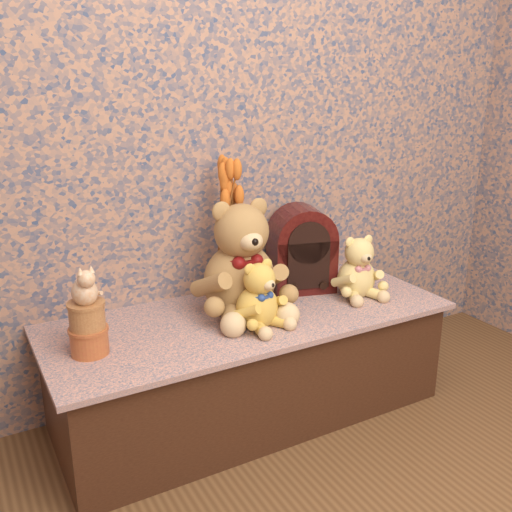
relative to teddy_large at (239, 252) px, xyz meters
The scene contains 10 objects.
display_shelf 0.44m from the teddy_large, 74.33° to the right, with size 1.50×0.60×0.42m, color #364D6E.
teddy_large is the anchor object (origin of this frame).
teddy_medium 0.18m from the teddy_large, 92.82° to the right, with size 0.20×0.24×0.26m, color gold, non-canonical shape.
teddy_small 0.50m from the teddy_large, ahead, with size 0.21×0.25×0.27m, color #DDB969, non-canonical shape.
cathedral_radio 0.34m from the teddy_large, 14.16° to the left, with size 0.25×0.18×0.35m, color #340909, non-canonical shape.
ceramic_vase 0.16m from the teddy_large, 83.71° to the left, with size 0.11×0.11×0.19m, color tan.
dried_stalks 0.18m from the teddy_large, 83.71° to the left, with size 0.21×0.21×0.40m, color #CF6321, non-canonical shape.
biscuit_tin_lower 0.61m from the teddy_large, behind, with size 0.12×0.12×0.09m, color #C5813A.
biscuit_tin_upper 0.59m from the teddy_large, behind, with size 0.11×0.11×0.09m, color tan.
cat_figurine 0.58m from the teddy_large, behind, with size 0.09×0.11×0.13m, color silver, non-canonical shape.
Camera 1 is at (-0.93, -0.52, 1.27)m, focal length 40.35 mm.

